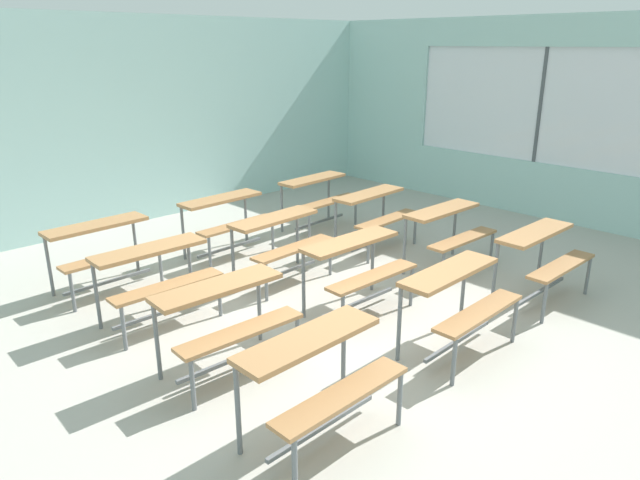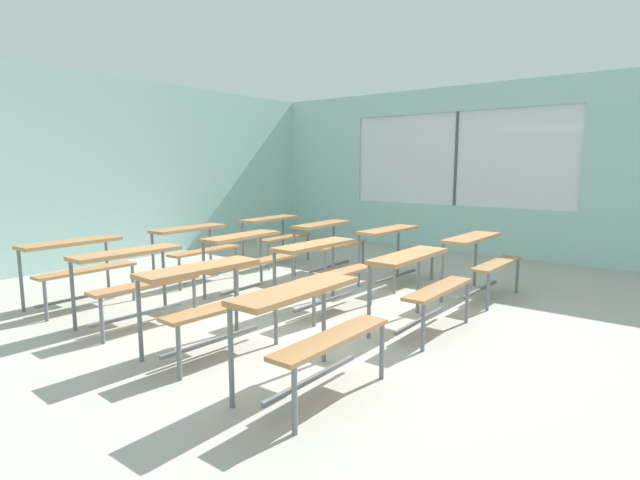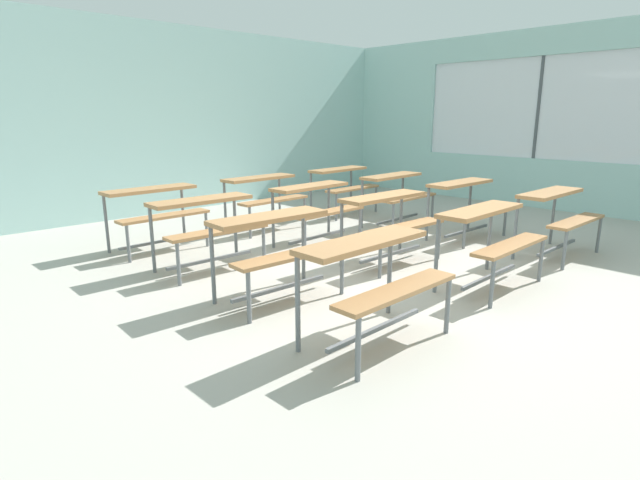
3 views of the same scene
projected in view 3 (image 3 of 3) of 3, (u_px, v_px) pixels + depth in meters
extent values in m
cube|color=#ADA89E|center=(365.00, 273.00, 5.26)|extent=(10.00, 9.00, 0.05)
cube|color=#A8D1CC|center=(157.00, 121.00, 8.04)|extent=(10.00, 0.12, 3.00)
cube|color=#A8D1CC|center=(560.00, 185.00, 8.49)|extent=(0.12, 9.00, 0.85)
cube|color=#A8D1CC|center=(577.00, 38.00, 7.91)|extent=(0.12, 9.00, 0.45)
cube|color=#A8D1CC|center=(397.00, 109.00, 10.67)|extent=(0.12, 1.90, 1.70)
cube|color=white|center=(539.00, 108.00, 8.53)|extent=(0.02, 4.20, 1.70)
cube|color=#4C5156|center=(539.00, 108.00, 8.53)|extent=(0.06, 0.05, 1.70)
cube|color=#A87547|center=(363.00, 242.00, 3.53)|extent=(1.10, 0.33, 0.04)
cube|color=#A87547|center=(398.00, 291.00, 3.38)|extent=(1.10, 0.23, 0.03)
cylinder|color=slate|center=(298.00, 303.00, 3.38)|extent=(0.04, 0.04, 0.72)
cylinder|color=slate|center=(390.00, 271.00, 4.05)|extent=(0.04, 0.04, 0.72)
cylinder|color=slate|center=(358.00, 348.00, 3.03)|extent=(0.04, 0.04, 0.44)
cylinder|color=slate|center=(448.00, 305.00, 3.70)|extent=(0.04, 0.04, 0.44)
cube|color=slate|center=(376.00, 329.00, 3.58)|extent=(1.00, 0.04, 0.03)
cube|color=#A87547|center=(481.00, 211.00, 4.69)|extent=(1.11, 0.34, 0.04)
cube|color=#A87547|center=(511.00, 245.00, 4.53)|extent=(1.10, 0.24, 0.03)
cylinder|color=slate|center=(437.00, 255.00, 4.53)|extent=(0.04, 0.04, 0.72)
cylinder|color=slate|center=(489.00, 236.00, 5.21)|extent=(0.04, 0.04, 0.72)
cylinder|color=slate|center=(492.00, 283.00, 4.19)|extent=(0.04, 0.04, 0.44)
cylinder|color=slate|center=(541.00, 260.00, 4.87)|extent=(0.04, 0.04, 0.44)
cube|color=slate|center=(489.00, 277.00, 4.74)|extent=(1.00, 0.05, 0.03)
cube|color=#A87547|center=(551.00, 193.00, 5.72)|extent=(1.10, 0.33, 0.04)
cube|color=#A87547|center=(577.00, 221.00, 5.57)|extent=(1.10, 0.23, 0.03)
cylinder|color=slate|center=(516.00, 228.00, 5.58)|extent=(0.04, 0.04, 0.72)
cylinder|color=slate|center=(553.00, 216.00, 6.24)|extent=(0.04, 0.04, 0.72)
cylinder|color=slate|center=(565.00, 250.00, 5.23)|extent=(0.04, 0.04, 0.44)
cylinder|color=slate|center=(599.00, 234.00, 5.89)|extent=(0.04, 0.04, 0.44)
cube|color=slate|center=(557.00, 247.00, 5.78)|extent=(1.00, 0.04, 0.03)
cube|color=#A87547|center=(269.00, 217.00, 4.38)|extent=(1.11, 0.37, 0.04)
cube|color=#A87547|center=(292.00, 256.00, 4.21)|extent=(1.11, 0.27, 0.03)
cylinder|color=slate|center=(213.00, 264.00, 4.25)|extent=(0.04, 0.04, 0.72)
cylinder|color=slate|center=(303.00, 244.00, 4.89)|extent=(0.04, 0.04, 0.72)
cylinder|color=slate|center=(249.00, 297.00, 3.88)|extent=(0.04, 0.04, 0.44)
cylinder|color=slate|center=(342.00, 271.00, 4.52)|extent=(0.04, 0.04, 0.44)
cube|color=slate|center=(280.00, 288.00, 4.43)|extent=(1.00, 0.08, 0.03)
cube|color=#A87547|center=(383.00, 197.00, 5.46)|extent=(1.11, 0.35, 0.04)
cube|color=#A87547|center=(405.00, 227.00, 5.30)|extent=(1.10, 0.25, 0.03)
cylinder|color=slate|center=(342.00, 234.00, 5.32)|extent=(0.04, 0.04, 0.72)
cylinder|color=slate|center=(401.00, 221.00, 5.97)|extent=(0.04, 0.04, 0.72)
cylinder|color=slate|center=(380.00, 257.00, 4.96)|extent=(0.04, 0.04, 0.44)
cylinder|color=slate|center=(439.00, 240.00, 5.61)|extent=(0.04, 0.04, 0.44)
cube|color=slate|center=(391.00, 254.00, 5.51)|extent=(1.00, 0.06, 0.03)
cube|color=#A87547|center=(461.00, 183.00, 6.55)|extent=(1.11, 0.34, 0.04)
cube|color=#A87547|center=(481.00, 207.00, 6.39)|extent=(1.10, 0.24, 0.03)
cylinder|color=slate|center=(428.00, 213.00, 6.41)|extent=(0.04, 0.04, 0.72)
cylinder|color=slate|center=(470.00, 204.00, 7.07)|extent=(0.04, 0.04, 0.72)
cylinder|color=slate|center=(465.00, 231.00, 6.06)|extent=(0.04, 0.04, 0.44)
cylinder|color=slate|center=(505.00, 220.00, 6.71)|extent=(0.04, 0.04, 0.44)
cube|color=slate|center=(467.00, 231.00, 6.61)|extent=(1.00, 0.05, 0.03)
cube|color=#A87547|center=(201.00, 200.00, 5.24)|extent=(1.11, 0.34, 0.04)
cube|color=#A87547|center=(218.00, 231.00, 5.08)|extent=(1.10, 0.24, 0.03)
cylinder|color=slate|center=(152.00, 239.00, 5.10)|extent=(0.04, 0.04, 0.72)
cylinder|color=slate|center=(235.00, 225.00, 5.75)|extent=(0.04, 0.04, 0.72)
cylinder|color=slate|center=(178.00, 264.00, 4.74)|extent=(0.04, 0.04, 0.44)
cylinder|color=slate|center=(264.00, 246.00, 5.39)|extent=(0.04, 0.04, 0.44)
cube|color=slate|center=(211.00, 260.00, 5.29)|extent=(1.00, 0.05, 0.03)
cube|color=#A87547|center=(310.00, 187.00, 6.23)|extent=(1.11, 0.37, 0.04)
cube|color=#A87547|center=(329.00, 212.00, 6.09)|extent=(1.11, 0.27, 0.03)
cylinder|color=slate|center=(273.00, 219.00, 6.06)|extent=(0.04, 0.04, 0.72)
cylinder|color=slate|center=(329.00, 208.00, 6.77)|extent=(0.04, 0.04, 0.72)
cylinder|color=slate|center=(305.00, 238.00, 5.73)|extent=(0.04, 0.04, 0.44)
cylinder|color=slate|center=(360.00, 224.00, 6.43)|extent=(0.04, 0.04, 0.44)
cube|color=slate|center=(318.00, 237.00, 6.29)|extent=(1.00, 0.08, 0.03)
cube|color=#A87547|center=(392.00, 176.00, 7.29)|extent=(1.11, 0.37, 0.04)
cube|color=#A87547|center=(409.00, 197.00, 7.15)|extent=(1.11, 0.27, 0.03)
cylinder|color=slate|center=(362.00, 203.00, 7.13)|extent=(0.04, 0.04, 0.72)
cylinder|color=slate|center=(402.00, 195.00, 7.83)|extent=(0.04, 0.04, 0.72)
cylinder|color=slate|center=(393.00, 218.00, 6.79)|extent=(0.04, 0.04, 0.44)
cylinder|color=slate|center=(432.00, 209.00, 7.49)|extent=(0.04, 0.04, 0.44)
cube|color=slate|center=(398.00, 219.00, 7.35)|extent=(1.00, 0.07, 0.03)
cube|color=#A87547|center=(150.00, 190.00, 5.99)|extent=(1.11, 0.34, 0.04)
cube|color=#A87547|center=(164.00, 216.00, 5.84)|extent=(1.10, 0.24, 0.03)
cylinder|color=slate|center=(106.00, 223.00, 5.83)|extent=(0.04, 0.04, 0.72)
cylinder|color=slate|center=(183.00, 212.00, 6.51)|extent=(0.04, 0.04, 0.72)
cylinder|color=slate|center=(128.00, 243.00, 5.49)|extent=(0.04, 0.04, 0.44)
cylinder|color=slate|center=(207.00, 229.00, 6.17)|extent=(0.04, 0.04, 0.44)
cube|color=slate|center=(159.00, 242.00, 6.04)|extent=(1.00, 0.05, 0.03)
cube|color=#A87547|center=(259.00, 178.00, 7.07)|extent=(1.11, 0.36, 0.04)
cube|color=#A87547|center=(274.00, 200.00, 6.92)|extent=(1.11, 0.26, 0.03)
cylinder|color=slate|center=(225.00, 206.00, 6.90)|extent=(0.04, 0.04, 0.72)
cylinder|color=slate|center=(279.00, 198.00, 7.60)|extent=(0.04, 0.04, 0.72)
cylinder|color=slate|center=(250.00, 222.00, 6.56)|extent=(0.04, 0.04, 0.44)
cylinder|color=slate|center=(305.00, 212.00, 7.26)|extent=(0.04, 0.04, 0.44)
cube|color=slate|center=(266.00, 222.00, 7.12)|extent=(1.00, 0.07, 0.03)
cube|color=#A87547|center=(338.00, 170.00, 8.15)|extent=(1.11, 0.38, 0.04)
cube|color=#A87547|center=(353.00, 189.00, 8.01)|extent=(1.11, 0.28, 0.03)
cylinder|color=slate|center=(311.00, 194.00, 7.98)|extent=(0.04, 0.04, 0.72)
cylinder|color=slate|center=(351.00, 187.00, 8.68)|extent=(0.04, 0.04, 0.72)
cylinder|color=slate|center=(336.00, 207.00, 7.65)|extent=(0.04, 0.04, 0.44)
cylinder|color=slate|center=(376.00, 199.00, 8.35)|extent=(0.04, 0.04, 0.44)
cube|color=slate|center=(344.00, 208.00, 8.21)|extent=(1.00, 0.08, 0.03)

